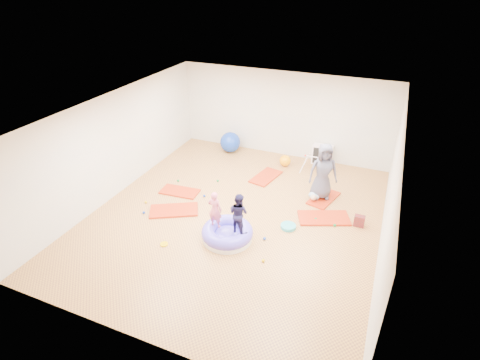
% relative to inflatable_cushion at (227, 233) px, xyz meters
% --- Properties ---
extents(room, '(7.01, 8.01, 2.81)m').
position_rel_inflatable_cushion_xyz_m(room, '(-0.19, 0.92, 1.25)').
color(room, '#C28C3C').
rests_on(room, ground).
extents(gym_mat_front_left, '(1.38, 1.13, 0.05)m').
position_rel_inflatable_cushion_xyz_m(gym_mat_front_left, '(-1.76, 0.50, -0.12)').
color(gym_mat_front_left, '#B62808').
rests_on(gym_mat_front_left, ground).
extents(gym_mat_mid_left, '(1.11, 0.62, 0.04)m').
position_rel_inflatable_cushion_xyz_m(gym_mat_mid_left, '(-2.11, 1.39, -0.13)').
color(gym_mat_mid_left, '#B62808').
rests_on(gym_mat_mid_left, ground).
extents(gym_mat_center_back, '(0.78, 1.21, 0.05)m').
position_rel_inflatable_cushion_xyz_m(gym_mat_center_back, '(-0.13, 3.14, -0.12)').
color(gym_mat_center_back, '#B62808').
rests_on(gym_mat_center_back, ground).
extents(gym_mat_right, '(1.41, 1.06, 0.05)m').
position_rel_inflatable_cushion_xyz_m(gym_mat_right, '(1.93, 1.66, -0.12)').
color(gym_mat_right, '#B62808').
rests_on(gym_mat_right, ground).
extents(gym_mat_rear_right, '(0.80, 1.17, 0.04)m').
position_rel_inflatable_cushion_xyz_m(gym_mat_rear_right, '(1.74, 2.60, -0.13)').
color(gym_mat_rear_right, '#B62808').
rests_on(gym_mat_rear_right, ground).
extents(inflatable_cushion, '(1.21, 1.21, 0.38)m').
position_rel_inflatable_cushion_xyz_m(inflatable_cushion, '(0.00, 0.00, 0.00)').
color(inflatable_cushion, white).
rests_on(inflatable_cushion, ground).
extents(child_pink, '(0.34, 0.23, 0.92)m').
position_rel_inflatable_cushion_xyz_m(child_pink, '(-0.28, -0.03, 0.66)').
color(child_pink, '#DD617E').
rests_on(child_pink, inflatable_cushion).
extents(child_navy, '(0.56, 0.48, 0.98)m').
position_rel_inflatable_cushion_xyz_m(child_navy, '(0.28, 0.01, 0.69)').
color(child_navy, '#1A173D').
rests_on(child_navy, inflatable_cushion).
extents(adult_caregiver, '(0.90, 0.77, 1.57)m').
position_rel_inflatable_cushion_xyz_m(adult_caregiver, '(1.64, 2.61, 0.68)').
color(adult_caregiver, '#454556').
rests_on(adult_caregiver, gym_mat_rear_right).
extents(infant, '(0.33, 0.34, 0.20)m').
position_rel_inflatable_cushion_xyz_m(infant, '(1.51, 2.42, -0.00)').
color(infant, '#99B7CD').
rests_on(infant, gym_mat_rear_right).
extents(ball_pit_balls, '(4.97, 2.85, 0.07)m').
position_rel_inflatable_cushion_xyz_m(ball_pit_balls, '(-0.49, 0.98, -0.11)').
color(ball_pit_balls, '#1235A4').
rests_on(ball_pit_balls, ground).
extents(exercise_ball_blue, '(0.69, 0.69, 0.69)m').
position_rel_inflatable_cushion_xyz_m(exercise_ball_blue, '(-1.87, 4.43, 0.20)').
color(exercise_ball_blue, '#1235A4').
rests_on(exercise_ball_blue, ground).
extents(exercise_ball_orange, '(0.36, 0.36, 0.36)m').
position_rel_inflatable_cushion_xyz_m(exercise_ball_orange, '(0.18, 4.11, 0.03)').
color(exercise_ball_orange, '#FF9E06').
rests_on(exercise_ball_orange, ground).
extents(infant_play_gym, '(0.67, 0.64, 0.52)m').
position_rel_inflatable_cushion_xyz_m(infant_play_gym, '(1.08, 4.06, 0.20)').
color(infant_play_gym, white).
rests_on(infant_play_gym, ground).
extents(cube_shelf, '(0.63, 0.31, 0.63)m').
position_rel_inflatable_cushion_xyz_m(cube_shelf, '(1.23, 4.71, 0.17)').
color(cube_shelf, white).
rests_on(cube_shelf, ground).
extents(balance_disc, '(0.37, 0.37, 0.08)m').
position_rel_inflatable_cushion_xyz_m(balance_disc, '(1.20, 0.95, -0.11)').
color(balance_disc, teal).
rests_on(balance_disc, ground).
extents(backpack, '(0.25, 0.16, 0.29)m').
position_rel_inflatable_cushion_xyz_m(backpack, '(2.78, 1.69, -0.00)').
color(backpack, maroon).
rests_on(backpack, ground).
extents(yellow_toy, '(0.18, 0.18, 0.03)m').
position_rel_inflatable_cushion_xyz_m(yellow_toy, '(-1.25, -0.76, -0.13)').
color(yellow_toy, '#E2B900').
rests_on(yellow_toy, ground).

